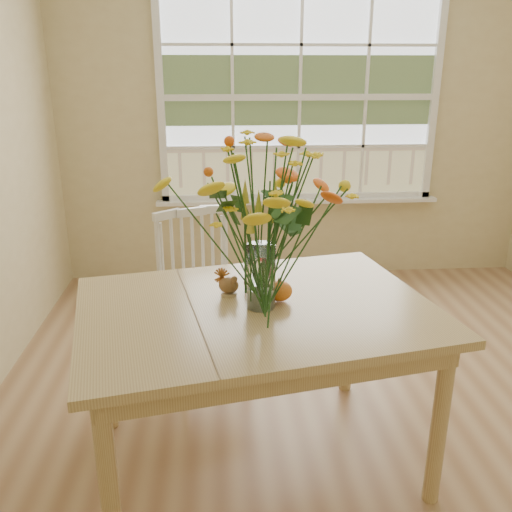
{
  "coord_description": "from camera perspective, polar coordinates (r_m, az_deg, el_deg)",
  "views": [
    {
      "loc": [
        -0.68,
        -2.36,
        1.78
      ],
      "look_at": [
        -0.53,
        -0.2,
        1.03
      ],
      "focal_mm": 38.0,
      "sensor_mm": 36.0,
      "label": 1
    }
  ],
  "objects": [
    {
      "name": "dark_gourd",
      "position": [
        2.5,
        -0.43,
        -2.9
      ],
      "size": [
        0.12,
        0.08,
        0.07
      ],
      "color": "#38160F",
      "rests_on": "dining_table"
    },
    {
      "name": "pumpkin",
      "position": [
        2.38,
        2.49,
        -3.79
      ],
      "size": [
        0.11,
        0.11,
        0.09
      ],
      "primitive_type": "ellipsoid",
      "color": "#D75A19",
      "rests_on": "dining_table"
    },
    {
      "name": "flower_vase",
      "position": [
        2.2,
        0.54,
        4.58
      ],
      "size": [
        0.58,
        0.58,
        0.69
      ],
      "color": "white",
      "rests_on": "dining_table"
    },
    {
      "name": "wall_back",
      "position": [
        4.68,
        4.5,
        13.9
      ],
      "size": [
        4.0,
        0.02,
        2.7
      ],
      "primitive_type": "cube",
      "color": "#CAB781",
      "rests_on": "floor"
    },
    {
      "name": "window",
      "position": [
        4.62,
        4.63,
        16.09
      ],
      "size": [
        2.42,
        0.12,
        1.74
      ],
      "color": "silver",
      "rests_on": "wall_back"
    },
    {
      "name": "dining_table",
      "position": [
        2.39,
        0.03,
        -7.24
      ],
      "size": [
        1.69,
        1.35,
        0.81
      ],
      "rotation": [
        0.0,
        0.0,
        0.2
      ],
      "color": "tan",
      "rests_on": "floor"
    },
    {
      "name": "turkey_figurine",
      "position": [
        2.44,
        -2.9,
        -3.1
      ],
      "size": [
        0.1,
        0.09,
        0.11
      ],
      "rotation": [
        0.0,
        0.0,
        -0.22
      ],
      "color": "#CCB78C",
      "rests_on": "dining_table"
    },
    {
      "name": "windsor_chair",
      "position": [
        3.2,
        -5.92,
        -3.37
      ],
      "size": [
        0.59,
        0.58,
        0.99
      ],
      "rotation": [
        0.0,
        0.0,
        0.38
      ],
      "color": "white",
      "rests_on": "floor"
    },
    {
      "name": "floor",
      "position": [
        3.03,
        10.21,
        -17.18
      ],
      "size": [
        4.0,
        4.5,
        0.01
      ],
      "primitive_type": "cube",
      "color": "#946A47",
      "rests_on": "ground"
    }
  ]
}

